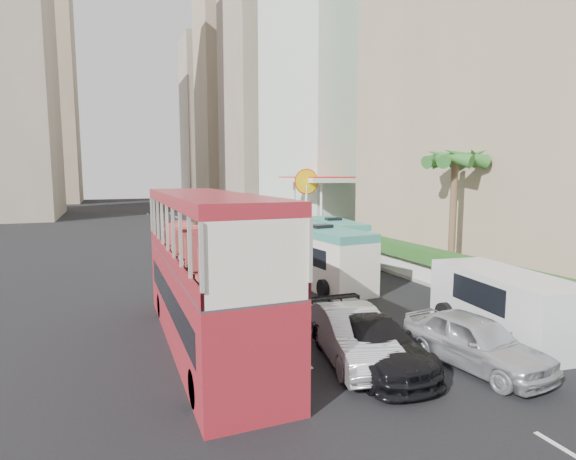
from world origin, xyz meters
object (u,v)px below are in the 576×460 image
car_black (369,364)px  palm_tree (453,219)px  car_silver_lane_b (473,366)px  minibus_far (333,242)px  car_silver_lane_a (352,360)px  shell_station (326,206)px  minibus_near (321,256)px  panel_van_far (265,226)px  panel_van_near (505,304)px  van_asset (251,249)px  double_decker_bus (207,270)px

car_black → palm_tree: 12.64m
car_silver_lane_b → minibus_far: 15.90m
car_silver_lane_a → shell_station: (12.19, 25.95, 2.75)m
palm_tree → minibus_near: bearing=163.4°
car_silver_lane_a → palm_tree: (9.99, 6.95, 3.38)m
car_silver_lane_b → panel_van_far: size_ratio=0.87×
car_black → shell_station: bearing=68.2°
car_silver_lane_b → palm_tree: palm_tree is taller
minibus_near → panel_van_near: (2.68, -9.10, -0.35)m
minibus_near → van_asset: bearing=84.6°
minibus_near → panel_van_far: 18.23m
palm_tree → car_silver_lane_a: bearing=-145.2°
panel_van_far → palm_tree: (3.52, -19.94, 2.33)m
panel_van_near → shell_station: 26.88m
van_asset → panel_van_far: 6.72m
shell_station → car_black: bearing=-114.2°
panel_van_near → palm_tree: palm_tree is taller
minibus_near → panel_van_far: size_ratio=1.27×
minibus_near → shell_station: shell_station is taller
palm_tree → panel_van_near: bearing=-119.2°
panel_van_far → palm_tree: size_ratio=0.82×
minibus_far → palm_tree: (3.47, -6.76, 1.98)m
double_decker_bus → minibus_near: (7.15, 5.98, -1.05)m
minibus_far → panel_van_near: size_ratio=1.11×
car_silver_lane_b → panel_van_near: (2.89, 1.59, 1.13)m
car_silver_lane_a → shell_station: bearing=75.9°
car_black → panel_van_near: 5.81m
car_silver_lane_a → panel_van_near: bearing=9.5°
minibus_far → panel_van_near: bearing=-87.1°
panel_van_far → minibus_near: bearing=-89.1°
double_decker_bus → palm_tree: size_ratio=1.72×
minibus_near → car_silver_lane_a: bearing=-115.9°
car_black → minibus_far: minibus_far is taller
minibus_far → panel_van_near: minibus_far is taller
car_black → palm_tree: bearing=39.9°
car_silver_lane_a → car_silver_lane_b: 3.59m
double_decker_bus → van_asset: 19.62m
double_decker_bus → shell_station: (16.00, 23.00, 0.22)m
van_asset → panel_van_near: (2.69, -21.21, 1.13)m
car_black → van_asset: (3.00, 21.51, 0.00)m
car_black → shell_station: shell_station is taller
van_asset → minibus_near: (0.01, -12.11, 1.48)m
car_silver_lane_b → panel_van_near: bearing=21.5°
palm_tree → shell_station: (2.20, 19.00, -0.63)m
car_silver_lane_a → car_black: (0.33, -0.47, 0.00)m
double_decker_bus → palm_tree: 14.39m
panel_van_near → panel_van_far: bearing=96.5°
car_silver_lane_b → minibus_near: bearing=81.5°
van_asset → minibus_far: bearing=-74.7°
car_silver_lane_b → minibus_near: 10.79m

